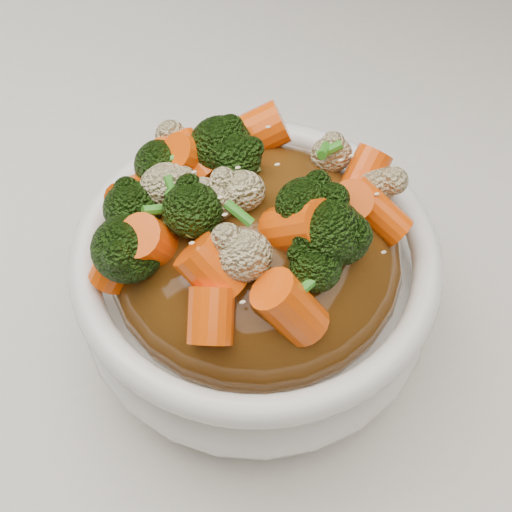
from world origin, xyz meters
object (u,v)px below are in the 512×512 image
object	(u,v)px
dining_table	(202,506)
bowl	(256,287)
carrots	(256,189)
broccoli	(256,190)

from	to	relation	value
dining_table	bowl	size ratio (longest dim) A/B	5.79
carrots	broccoli	xyz separation A→B (m)	(0.00, 0.00, -0.00)
carrots	broccoli	world-z (taller)	carrots
carrots	broccoli	size ratio (longest dim) A/B	1.00
broccoli	bowl	bearing A→B (deg)	45.00
bowl	broccoli	bearing A→B (deg)	-135.00
dining_table	bowl	distance (m)	0.42
carrots	broccoli	distance (m)	0.00
dining_table	broccoli	xyz separation A→B (m)	(0.05, -0.03, 0.50)
bowl	carrots	size ratio (longest dim) A/B	1.26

